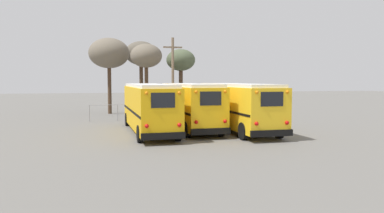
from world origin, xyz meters
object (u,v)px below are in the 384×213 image
Objects in this scene: bare_tree_3 at (181,61)px; school_bus_1 at (189,105)px; bare_tree_2 at (146,57)px; utility_pole at (173,76)px; school_bus_2 at (237,105)px; school_bus_0 at (149,106)px; bare_tree_0 at (141,54)px; bare_tree_1 at (109,54)px.

school_bus_1 is at bearing -99.97° from bare_tree_3.
bare_tree_3 is (3.92, 2.05, -0.29)m from bare_tree_2.
bare_tree_2 is at bearing 137.36° from utility_pole.
school_bus_0 is at bearing 174.93° from school_bus_2.
bare_tree_3 is (5.30, 13.87, 3.74)m from school_bus_0.
bare_tree_2 reaches higher than school_bus_2.
bare_tree_3 is (3.77, -3.65, -0.92)m from bare_tree_0.
school_bus_0 is 1.59× the size of bare_tree_3.
school_bus_0 is at bearing -96.65° from bare_tree_2.
bare_tree_2 is (-0.15, -5.71, -0.63)m from bare_tree_0.
school_bus_0 is at bearing -82.09° from bare_tree_1.
school_bus_0 is at bearing -110.26° from utility_pole.
bare_tree_0 and bare_tree_1 have the same top height.
bare_tree_2 is at bearing -91.52° from bare_tree_0.
school_bus_1 is at bearing -93.77° from utility_pole.
school_bus_1 is 1.32× the size of bare_tree_0.
utility_pole reaches higher than school_bus_1.
school_bus_0 is 12.56m from bare_tree_2.
school_bus_1 is 0.95× the size of school_bus_2.
school_bus_1 is (3.03, 0.97, 0.00)m from school_bus_0.
school_bus_1 is at bearing -81.37° from bare_tree_2.
bare_tree_0 is at bearing 85.01° from school_bus_0.
utility_pole is at bearing 86.23° from school_bus_1.
bare_tree_2 is at bearing -41.95° from bare_tree_1.
utility_pole is (-2.45, 10.31, 2.16)m from school_bus_2.
bare_tree_1 is 1.11× the size of bare_tree_2.
bare_tree_2 is (-2.23, 2.05, 1.85)m from utility_pole.
school_bus_1 is 1.32× the size of bare_tree_1.
bare_tree_2 is at bearing 98.63° from school_bus_1.
school_bus_0 is 1.37× the size of bare_tree_0.
utility_pole is at bearing -75.01° from bare_tree_0.
school_bus_2 is at bearing -62.28° from bare_tree_1.
bare_tree_3 is at bearing -44.13° from bare_tree_0.
bare_tree_1 is at bearing 97.91° from school_bus_0.
utility_pole is 4.71m from bare_tree_3.
bare_tree_3 is at bearing 67.62° from utility_pole.
bare_tree_0 is 5.74m from bare_tree_2.
school_bus_1 is 13.63m from bare_tree_3.
bare_tree_3 is (2.27, 12.91, 3.74)m from school_bus_1.
bare_tree_0 is (-1.50, 16.56, 4.66)m from school_bus_1.
utility_pole reaches higher than bare_tree_3.
bare_tree_0 reaches higher than school_bus_2.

